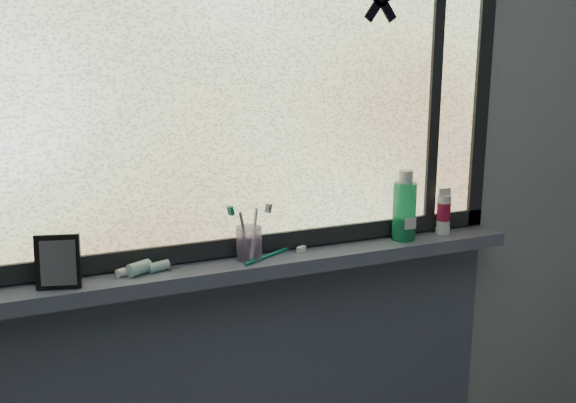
# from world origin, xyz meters

# --- Properties ---
(wall_back) EXTENTS (3.00, 0.01, 2.50)m
(wall_back) POSITION_xyz_m (0.00, 1.30, 1.25)
(wall_back) COLOR #9EA3A8
(wall_back) RESTS_ON ground
(windowsill) EXTENTS (1.62, 0.14, 0.04)m
(windowsill) POSITION_xyz_m (0.00, 1.23, 1.00)
(windowsill) COLOR #52586D
(windowsill) RESTS_ON wall_back
(window_pane) EXTENTS (1.50, 0.01, 1.00)m
(window_pane) POSITION_xyz_m (0.00, 1.28, 1.53)
(window_pane) COLOR silver
(window_pane) RESTS_ON wall_back
(frame_bottom) EXTENTS (1.60, 0.03, 0.05)m
(frame_bottom) POSITION_xyz_m (0.00, 1.28, 1.05)
(frame_bottom) COLOR black
(frame_bottom) RESTS_ON windowsill
(frame_right) EXTENTS (0.05, 0.03, 1.10)m
(frame_right) POSITION_xyz_m (0.78, 1.28, 1.53)
(frame_right) COLOR black
(frame_right) RESTS_ON wall_back
(frame_mullion) EXTENTS (0.03, 0.03, 1.00)m
(frame_mullion) POSITION_xyz_m (0.60, 1.28, 1.53)
(frame_mullion) COLOR black
(frame_mullion) RESTS_ON wall_back
(vanity_mirror) EXTENTS (0.12, 0.08, 0.13)m
(vanity_mirror) POSITION_xyz_m (-0.51, 1.21, 1.09)
(vanity_mirror) COLOR black
(vanity_mirror) RESTS_ON windowsill
(toothpaste_tube) EXTENTS (0.19, 0.11, 0.03)m
(toothpaste_tube) POSITION_xyz_m (-0.30, 1.23, 1.04)
(toothpaste_tube) COLOR white
(toothpaste_tube) RESTS_ON windowsill
(toothbrush_cup) EXTENTS (0.09, 0.09, 0.09)m
(toothbrush_cup) POSITION_xyz_m (-0.01, 1.23, 1.07)
(toothbrush_cup) COLOR #B9A1D5
(toothbrush_cup) RESTS_ON windowsill
(toothbrush_lying) EXTENTS (0.22, 0.13, 0.02)m
(toothbrush_lying) POSITION_xyz_m (0.04, 1.23, 1.03)
(toothbrush_lying) COLOR #0C6D54
(toothbrush_lying) RESTS_ON windowsill
(mouthwash_bottle) EXTENTS (0.09, 0.09, 0.18)m
(mouthwash_bottle) POSITION_xyz_m (0.48, 1.23, 1.13)
(mouthwash_bottle) COLOR #1FA468
(mouthwash_bottle) RESTS_ON windowsill
(cream_tube) EXTENTS (0.04, 0.04, 0.10)m
(cream_tube) POSITION_xyz_m (0.63, 1.24, 1.10)
(cream_tube) COLOR silver
(cream_tube) RESTS_ON windowsill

